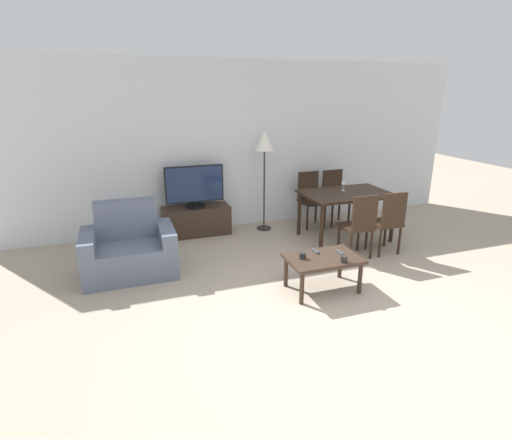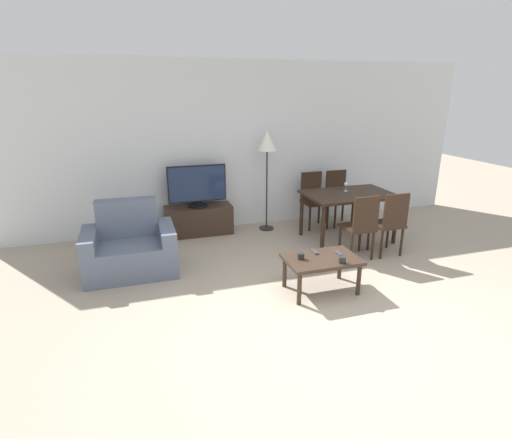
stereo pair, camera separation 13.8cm
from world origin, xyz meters
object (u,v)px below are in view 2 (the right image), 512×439
(dining_chair_near, at_px, (361,224))
(dining_chair_far, at_px, (338,195))
(coffee_table, at_px, (322,262))
(dining_chair_near_right, at_px, (390,221))
(remote_secondary, at_px, (338,253))
(dining_chair_far_left, at_px, (313,197))
(wine_glass_left, at_px, (346,185))
(dining_table, at_px, (349,199))
(floor_lamp, at_px, (267,146))
(cup_white_near, at_px, (301,256))
(armchair, at_px, (130,249))
(tv_stand, at_px, (199,220))
(tv, at_px, (197,186))
(cup_colored_far, at_px, (342,260))
(remote_primary, at_px, (314,252))

(dining_chair_near, xyz_separation_m, dining_chair_far, (0.46, 1.50, 0.00))
(coffee_table, relative_size, dining_chair_near, 0.91)
(dining_chair_near_right, relative_size, remote_secondary, 6.13)
(dining_chair_far, bearing_deg, dining_chair_far_left, 180.00)
(wine_glass_left, bearing_deg, dining_chair_far, 70.72)
(dining_table, distance_m, floor_lamp, 1.51)
(dining_chair_far_left, height_order, remote_secondary, dining_chair_far_left)
(floor_lamp, distance_m, cup_white_near, 2.41)
(armchair, distance_m, dining_chair_far_left, 3.16)
(dining_chair_near, bearing_deg, dining_chair_near_right, 0.00)
(tv_stand, height_order, wine_glass_left, wine_glass_left)
(coffee_table, distance_m, cup_white_near, 0.27)
(wine_glass_left, bearing_deg, tv, 159.79)
(floor_lamp, bearing_deg, cup_colored_far, -88.74)
(tv_stand, height_order, dining_chair_far_left, dining_chair_far_left)
(dining_table, height_order, dining_chair_far, dining_chair_far)
(armchair, xyz_separation_m, remote_secondary, (2.33, -1.17, 0.12))
(dining_chair_near_right, bearing_deg, tv, 145.04)
(dining_table, relative_size, dining_chair_far, 1.44)
(tv, relative_size, remote_primary, 6.11)
(wine_glass_left, bearing_deg, dining_chair_far_left, 111.58)
(armchair, relative_size, dining_chair_far, 1.22)
(armchair, bearing_deg, coffee_table, -29.89)
(coffee_table, distance_m, dining_chair_far, 2.56)
(dining_table, bearing_deg, remote_primary, -132.73)
(remote_secondary, bearing_deg, cup_white_near, -179.86)
(armchair, relative_size, dining_chair_far_left, 1.22)
(coffee_table, height_order, dining_chair_far_left, dining_chair_far_left)
(dining_chair_near, xyz_separation_m, remote_primary, (-0.92, -0.50, -0.08))
(coffee_table, xyz_separation_m, cup_white_near, (-0.25, 0.04, 0.09))
(remote_secondary, bearing_deg, wine_glass_left, 58.49)
(remote_secondary, height_order, cup_white_near, cup_white_near)
(coffee_table, xyz_separation_m, dining_chair_far_left, (0.90, 2.16, 0.15))
(tv, distance_m, coffee_table, 2.59)
(coffee_table, relative_size, dining_chair_near_right, 0.91)
(dining_table, distance_m, dining_chair_near, 0.80)
(armchair, distance_m, tv_stand, 1.57)
(tv_stand, xyz_separation_m, cup_white_near, (0.78, -2.31, 0.22))
(dining_chair_far, bearing_deg, tv_stand, 175.68)
(dining_chair_near_right, height_order, remote_secondary, dining_chair_near_right)
(tv, distance_m, dining_chair_far, 2.42)
(floor_lamp, distance_m, remote_primary, 2.28)
(dining_chair_far_left, height_order, wine_glass_left, dining_chair_far_left)
(floor_lamp, xyz_separation_m, remote_primary, (-0.11, -2.07, -0.96))
(dining_chair_far_left, xyz_separation_m, remote_primary, (-0.92, -2.00, -0.08))
(dining_table, bearing_deg, wine_glass_left, 83.50)
(armchair, bearing_deg, floor_lamp, 25.22)
(remote_secondary, bearing_deg, cup_colored_far, -108.84)
(dining_chair_near, height_order, dining_chair_far_left, same)
(cup_colored_far, distance_m, wine_glass_left, 2.04)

